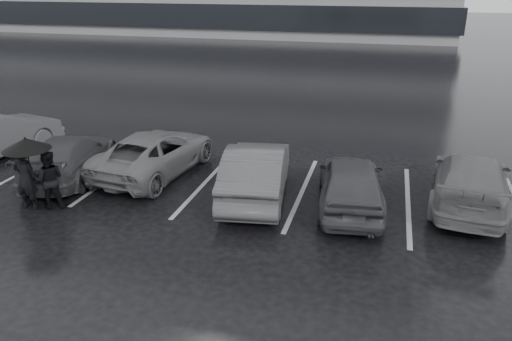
{
  "coord_description": "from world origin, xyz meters",
  "views": [
    {
      "loc": [
        2.6,
        -9.93,
        5.53
      ],
      "look_at": [
        -0.31,
        1.0,
        1.1
      ],
      "focal_mm": 35.0,
      "sensor_mm": 36.0,
      "label": 1
    }
  ],
  "objects_px": {
    "car_west_c": "(70,156)",
    "car_east": "(471,180)",
    "car_main": "(351,182)",
    "pedestrian_right": "(49,180)",
    "car_west_a": "(256,171)",
    "pedestrian_left": "(26,178)",
    "car_west_b": "(155,153)"
  },
  "relations": [
    {
      "from": "car_west_a",
      "to": "pedestrian_right",
      "type": "distance_m",
      "value": 5.25
    },
    {
      "from": "car_west_c",
      "to": "pedestrian_left",
      "type": "distance_m",
      "value": 2.2
    },
    {
      "from": "car_west_a",
      "to": "pedestrian_left",
      "type": "relative_size",
      "value": 2.68
    },
    {
      "from": "pedestrian_left",
      "to": "car_east",
      "type": "bearing_deg",
      "value": -167.14
    },
    {
      "from": "car_west_b",
      "to": "pedestrian_right",
      "type": "bearing_deg",
      "value": 69.25
    },
    {
      "from": "car_west_a",
      "to": "car_west_b",
      "type": "xyz_separation_m",
      "value": [
        -3.34,
        0.86,
        -0.08
      ]
    },
    {
      "from": "car_east",
      "to": "car_west_b",
      "type": "bearing_deg",
      "value": 7.45
    },
    {
      "from": "car_west_c",
      "to": "car_east",
      "type": "distance_m",
      "value": 11.09
    },
    {
      "from": "car_west_a",
      "to": "pedestrian_left",
      "type": "bearing_deg",
      "value": 14.19
    },
    {
      "from": "car_west_a",
      "to": "car_west_c",
      "type": "bearing_deg",
      "value": -7.84
    },
    {
      "from": "car_west_b",
      "to": "car_east",
      "type": "bearing_deg",
      "value": -173.09
    },
    {
      "from": "pedestrian_left",
      "to": "pedestrian_right",
      "type": "xyz_separation_m",
      "value": [
        0.53,
        0.19,
        -0.05
      ]
    },
    {
      "from": "car_west_a",
      "to": "car_main",
      "type": "bearing_deg",
      "value": 170.31
    },
    {
      "from": "car_main",
      "to": "car_west_b",
      "type": "bearing_deg",
      "value": -15.89
    },
    {
      "from": "car_west_b",
      "to": "car_west_c",
      "type": "bearing_deg",
      "value": 28.22
    },
    {
      "from": "car_main",
      "to": "pedestrian_right",
      "type": "distance_m",
      "value": 7.58
    },
    {
      "from": "car_west_a",
      "to": "car_west_c",
      "type": "relative_size",
      "value": 1.02
    },
    {
      "from": "car_east",
      "to": "pedestrian_left",
      "type": "height_order",
      "value": "pedestrian_left"
    },
    {
      "from": "car_west_c",
      "to": "car_east",
      "type": "xyz_separation_m",
      "value": [
        11.05,
        0.94,
        0.04
      ]
    },
    {
      "from": "pedestrian_right",
      "to": "pedestrian_left",
      "type": "bearing_deg",
      "value": -5.12
    },
    {
      "from": "car_main",
      "to": "car_west_c",
      "type": "xyz_separation_m",
      "value": [
        -8.1,
        0.01,
        -0.05
      ]
    },
    {
      "from": "car_main",
      "to": "car_east",
      "type": "relative_size",
      "value": 0.87
    },
    {
      "from": "car_east",
      "to": "pedestrian_right",
      "type": "relative_size",
      "value": 2.98
    },
    {
      "from": "car_west_a",
      "to": "car_west_b",
      "type": "bearing_deg",
      "value": -22.69
    },
    {
      "from": "car_west_b",
      "to": "car_east",
      "type": "relative_size",
      "value": 1.01
    },
    {
      "from": "car_west_a",
      "to": "pedestrian_right",
      "type": "xyz_separation_m",
      "value": [
        -4.84,
        -2.04,
        0.04
      ]
    },
    {
      "from": "pedestrian_left",
      "to": "pedestrian_right",
      "type": "distance_m",
      "value": 0.57
    },
    {
      "from": "car_west_b",
      "to": "pedestrian_right",
      "type": "height_order",
      "value": "pedestrian_right"
    },
    {
      "from": "car_main",
      "to": "car_west_a",
      "type": "distance_m",
      "value": 2.48
    },
    {
      "from": "car_west_b",
      "to": "pedestrian_left",
      "type": "relative_size",
      "value": 2.82
    },
    {
      "from": "pedestrian_right",
      "to": "car_east",
      "type": "bearing_deg",
      "value": 171.35
    },
    {
      "from": "car_main",
      "to": "car_west_c",
      "type": "bearing_deg",
      "value": -7.04
    }
  ]
}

